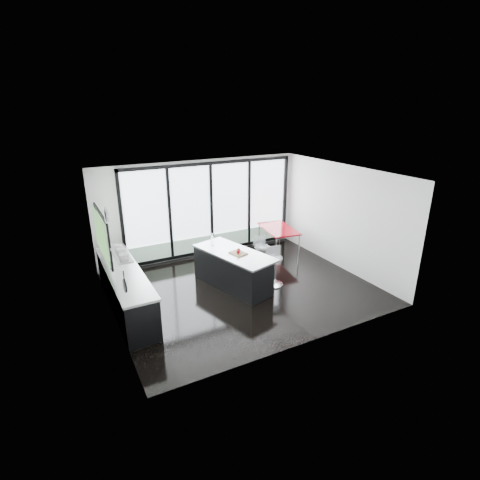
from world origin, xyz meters
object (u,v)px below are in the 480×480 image
island (232,269)px  bar_stool_near (274,271)px  bar_stool_far (262,258)px  red_table (278,240)px

island → bar_stool_near: 1.03m
bar_stool_near → bar_stool_far: bar_stool_near is taller
island → red_table: size_ratio=1.63×
bar_stool_far → red_table: 1.45m
island → bar_stool_near: size_ratio=3.11×
bar_stool_near → red_table: (1.30, 1.78, 0.01)m
island → red_table: (2.23, 1.33, -0.07)m
bar_stool_near → bar_stool_far: size_ratio=1.04×
island → bar_stool_far: size_ratio=3.25×
island → bar_stool_far: (1.10, 0.43, -0.09)m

